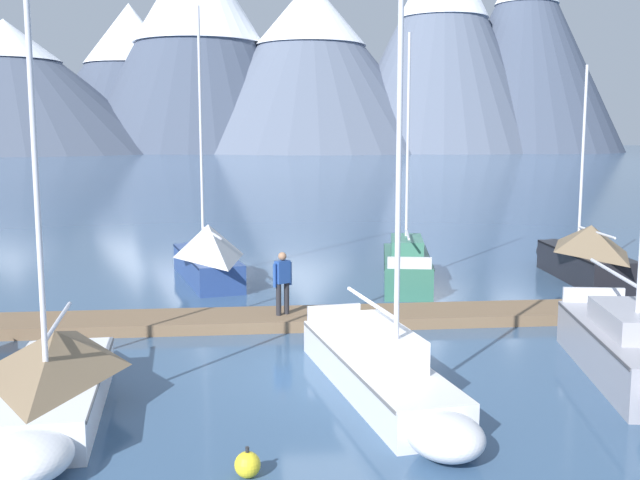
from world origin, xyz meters
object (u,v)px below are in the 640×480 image
Objects in this scene: sailboat_mid_dock_port at (205,253)px; person_on_dock at (282,279)px; sailboat_far_berth at (406,263)px; sailboat_end_of_dock at (583,253)px; mooring_buoy_channel_marker at (248,465)px; sailboat_second_berth at (51,380)px; sailboat_outer_slip at (635,354)px; sailboat_mid_dock_starboard at (383,371)px.

sailboat_mid_dock_port is 5.58× the size of person_on_dock.
sailboat_far_berth is 5.00× the size of person_on_dock.
sailboat_end_of_dock is 15.75× the size of mooring_buoy_channel_marker.
sailboat_far_berth is at bearing -6.79° from sailboat_mid_dock_port.
mooring_buoy_channel_marker is (3.58, -2.65, -0.50)m from sailboat_second_berth.
sailboat_far_berth is 1.05× the size of sailboat_outer_slip.
sailboat_mid_dock_starboard is 14.41m from sailboat_end_of_dock.
sailboat_far_berth is 6.29m from sailboat_end_of_dock.
sailboat_outer_slip reaches higher than mooring_buoy_channel_marker.
sailboat_end_of_dock is (8.84, 11.37, 0.42)m from sailboat_mid_dock_starboard.
sailboat_mid_dock_starboard is (6.11, 0.60, -0.17)m from sailboat_second_berth.
mooring_buoy_channel_marker is (-5.08, -14.69, -0.45)m from sailboat_far_berth.
sailboat_end_of_dock is (14.95, 11.97, 0.25)m from sailboat_second_berth.
sailboat_end_of_dock reaches higher than sailboat_mid_dock_starboard.
sailboat_outer_slip is 11.55m from sailboat_end_of_dock.
sailboat_second_berth reaches higher than sailboat_far_berth.
sailboat_far_berth reaches higher than person_on_dock.
sailboat_far_berth is 17.83× the size of mooring_buoy_channel_marker.
sailboat_mid_dock_starboard is (4.43, -12.27, -0.43)m from sailboat_mid_dock_port.
person_on_dock is (-1.84, 5.64, 0.73)m from sailboat_mid_dock_starboard.
sailboat_outer_slip is 8.60m from mooring_buoy_channel_marker.
sailboat_far_berth reaches higher than sailboat_outer_slip.
sailboat_second_berth is 4.48m from mooring_buoy_channel_marker.
sailboat_mid_dock_port is at bearing 111.33° from person_on_dock.
sailboat_far_berth is (8.66, 12.04, -0.04)m from sailboat_second_berth.
sailboat_second_berth is 1.25× the size of sailboat_mid_dock_starboard.
sailboat_second_berth reaches higher than mooring_buoy_channel_marker.
sailboat_mid_dock_port is 1.26× the size of sailboat_end_of_dock.
sailboat_mid_dock_starboard is at bearing -175.62° from sailboat_outer_slip.
sailboat_end_of_dock is at bearing 52.14° from mooring_buoy_channel_marker.
sailboat_end_of_dock is 4.42× the size of person_on_dock.
sailboat_mid_dock_port is 13.05m from sailboat_mid_dock_starboard.
sailboat_mid_dock_starboard is at bearing -70.16° from sailboat_mid_dock_port.
sailboat_second_berth is at bearing -125.74° from sailboat_far_berth.
sailboat_outer_slip is at bearing 4.38° from sailboat_mid_dock_starboard.
sailboat_mid_dock_starboard is 0.99× the size of sailboat_end_of_dock.
sailboat_mid_dock_starboard reaches higher than person_on_dock.
sailboat_outer_slip is (2.69, -11.03, -0.02)m from sailboat_far_berth.
person_on_dock is (2.59, -6.63, 0.31)m from sailboat_mid_dock_port.
sailboat_second_berth is 14.83m from sailboat_far_berth.
person_on_dock is at bearing 143.53° from sailboat_outer_slip.
sailboat_far_berth is 1.13× the size of sailboat_end_of_dock.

